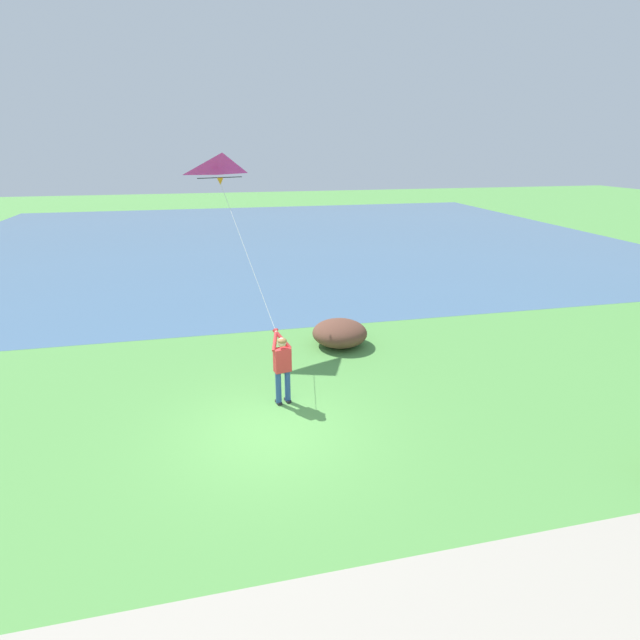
{
  "coord_description": "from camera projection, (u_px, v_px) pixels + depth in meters",
  "views": [
    {
      "loc": [
        9.63,
        -1.09,
        6.03
      ],
      "look_at": [
        -0.62,
        1.21,
        2.33
      ],
      "focal_mm": 27.93,
      "sensor_mm": 36.0,
      "label": 1
    }
  ],
  "objects": [
    {
      "name": "ground_plane",
      "position": [
        273.0,
        431.0,
        11.1
      ],
      "size": [
        120.0,
        120.0,
        0.0
      ],
      "primitive_type": "plane",
      "color": "#569947"
    },
    {
      "name": "lake_water",
      "position": [
        284.0,
        237.0,
        34.36
      ],
      "size": [
        36.0,
        44.0,
        0.01
      ],
      "primitive_type": "cube",
      "color": "#476B8E",
      "rests_on": "ground"
    },
    {
      "name": "walkway_path",
      "position": [
        473.0,
        620.0,
        6.68
      ],
      "size": [
        2.69,
        32.02,
        0.02
      ],
      "primitive_type": "cube",
      "rotation": [
        0.0,
        0.0,
        0.01
      ],
      "color": "#ADA393",
      "rests_on": "ground"
    },
    {
      "name": "person_kite_flyer",
      "position": [
        282.0,
        364.0,
        11.99
      ],
      "size": [
        0.63,
        0.51,
        1.83
      ],
      "color": "#232328",
      "rests_on": "ground"
    },
    {
      "name": "flying_kite",
      "position": [
        223.0,
        170.0,
        14.49
      ],
      "size": [
        4.67,
        1.68,
        4.01
      ],
      "color": "#E02D9E"
    },
    {
      "name": "lakeside_shrub",
      "position": [
        340.0,
        333.0,
        15.75
      ],
      "size": [
        1.77,
        1.73,
        0.81
      ],
      "primitive_type": "ellipsoid",
      "color": "brown",
      "rests_on": "ground"
    }
  ]
}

